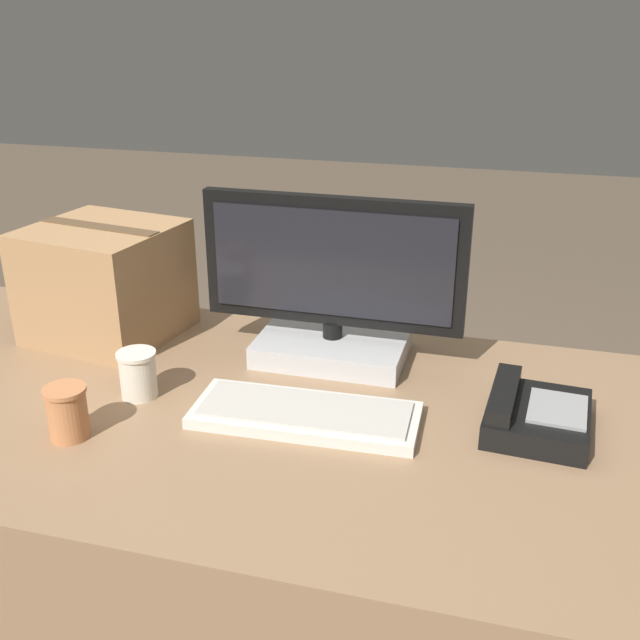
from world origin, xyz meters
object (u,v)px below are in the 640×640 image
at_px(paper_cup_right, 138,374).
at_px(cardboard_box, 105,281).
at_px(keyboard, 305,414).
at_px(monitor, 333,298).
at_px(paper_cup_left, 67,412).
at_px(desk_phone, 534,415).

height_order(paper_cup_right, cardboard_box, cardboard_box).
relative_size(keyboard, paper_cup_right, 4.51).
xyz_separation_m(keyboard, cardboard_box, (-0.57, 0.27, 0.12)).
distance_m(monitor, paper_cup_left, 0.60).
xyz_separation_m(desk_phone, cardboard_box, (-0.99, 0.19, 0.10)).
xyz_separation_m(monitor, paper_cup_right, (-0.33, -0.28, -0.09)).
bearing_deg(paper_cup_right, paper_cup_left, -106.06).
bearing_deg(paper_cup_right, monitor, 39.88).
height_order(monitor, keyboard, monitor).
bearing_deg(paper_cup_left, monitor, 49.73).
bearing_deg(monitor, desk_phone, -24.28).
height_order(keyboard, desk_phone, desk_phone).
xyz_separation_m(desk_phone, paper_cup_left, (-0.82, -0.25, 0.02)).
bearing_deg(desk_phone, paper_cup_right, -169.93).
distance_m(keyboard, desk_phone, 0.43).
bearing_deg(keyboard, desk_phone, 9.19).
xyz_separation_m(keyboard, paper_cup_left, (-0.40, -0.17, 0.04)).
bearing_deg(cardboard_box, paper_cup_left, -69.21).
distance_m(monitor, desk_phone, 0.50).
distance_m(keyboard, paper_cup_right, 0.35).
distance_m(keyboard, cardboard_box, 0.64).
relative_size(monitor, desk_phone, 2.51).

